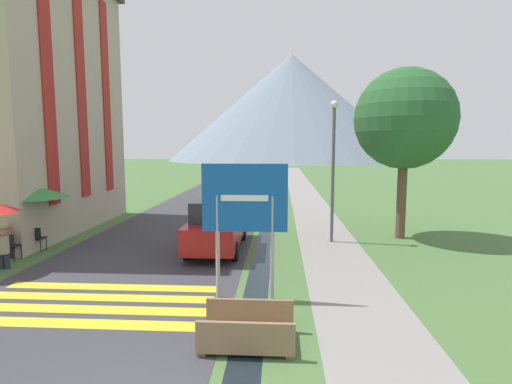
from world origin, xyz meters
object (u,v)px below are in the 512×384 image
object	(u,v)px
hotel_building	(13,81)
parked_car_far	(243,187)
cafe_umbrella_middle_green	(34,192)
streetlamp	(333,159)
road_sign	(245,210)
parked_car_near	(217,224)
person_seated_far	(3,247)
cafe_chair_near_right	(10,245)
tree_by_path	(405,119)
cafe_chair_middle	(37,237)
footbridge	(248,332)
person_seated_near	(7,238)

from	to	relation	value
hotel_building	parked_car_far	bearing A→B (deg)	45.88
cafe_umbrella_middle_green	streetlamp	world-z (taller)	streetlamp
road_sign	cafe_umbrella_middle_green	distance (m)	8.79
parked_car_near	person_seated_far	distance (m)	6.47
cafe_chair_near_right	road_sign	bearing A→B (deg)	-14.75
parked_car_far	cafe_chair_near_right	distance (m)	15.00
cafe_umbrella_middle_green	cafe_chair_near_right	bearing A→B (deg)	-87.69
parked_car_near	cafe_chair_near_right	distance (m)	6.56
cafe_umbrella_middle_green	person_seated_far	world-z (taller)	cafe_umbrella_middle_green
hotel_building	tree_by_path	world-z (taller)	hotel_building
cafe_chair_middle	cafe_umbrella_middle_green	distance (m)	1.59
road_sign	tree_by_path	size ratio (longest dim) A/B	0.49
person_seated_far	parked_car_far	bearing A→B (deg)	68.46
parked_car_far	cafe_chair_middle	bearing A→B (deg)	-115.10
footbridge	cafe_chair_middle	world-z (taller)	cafe_chair_middle
footbridge	person_seated_far	distance (m)	8.55
person_seated_near	tree_by_path	xyz separation A→B (m)	(13.45, 3.67, 3.94)
cafe_chair_middle	streetlamp	xyz separation A→B (m)	(10.24, 2.05, 2.59)
cafe_chair_middle	person_seated_near	xyz separation A→B (m)	(-0.45, -0.84, 0.15)
parked_car_far	tree_by_path	bearing A→B (deg)	-54.08
hotel_building	person_seated_near	xyz separation A→B (m)	(2.44, -4.39, -5.64)
parked_car_near	cafe_umbrella_middle_green	world-z (taller)	cafe_umbrella_middle_green
parked_car_near	cafe_umbrella_middle_green	xyz separation A→B (m)	(-6.37, -0.26, 1.11)
cafe_umbrella_middle_green	parked_car_far	bearing A→B (deg)	63.17
streetlamp	tree_by_path	bearing A→B (deg)	15.68
person_seated_far	parked_car_near	bearing A→B (deg)	23.53
cafe_chair_near_right	cafe_umbrella_middle_green	world-z (taller)	cafe_umbrella_middle_green
road_sign	tree_by_path	bearing A→B (deg)	50.00
road_sign	parked_car_near	world-z (taller)	road_sign
footbridge	hotel_building	bearing A→B (deg)	138.17
footbridge	cafe_umbrella_middle_green	distance (m)	10.35
cafe_chair_middle	cafe_umbrella_middle_green	world-z (taller)	cafe_umbrella_middle_green
cafe_chair_near_right	streetlamp	size ratio (longest dim) A/B	0.16
cafe_chair_near_right	tree_by_path	xyz separation A→B (m)	(13.20, 3.90, 4.09)
road_sign	streetlamp	distance (m)	6.52
parked_car_near	cafe_chair_near_right	world-z (taller)	parked_car_near
parked_car_far	person_seated_far	xyz separation A→B (m)	(-5.73, -14.52, -0.24)
cafe_chair_middle	person_seated_far	size ratio (longest dim) A/B	0.70
road_sign	footbridge	bearing A→B (deg)	-83.64
hotel_building	cafe_chair_near_right	size ratio (longest dim) A/B	13.80
hotel_building	cafe_chair_middle	size ratio (longest dim) A/B	13.80
person_seated_far	streetlamp	bearing A→B (deg)	21.46
cafe_umbrella_middle_green	person_seated_near	xyz separation A→B (m)	(-0.19, -1.26, -1.36)
road_sign	person_seated_far	world-z (taller)	road_sign
cafe_chair_near_right	tree_by_path	world-z (taller)	tree_by_path
cafe_chair_near_right	person_seated_far	distance (m)	0.93
cafe_chair_middle	cafe_umbrella_middle_green	xyz separation A→B (m)	(-0.26, 0.42, 1.51)
hotel_building	person_seated_near	world-z (taller)	hotel_building
tree_by_path	hotel_building	bearing A→B (deg)	177.42
parked_car_near	streetlamp	bearing A→B (deg)	18.37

